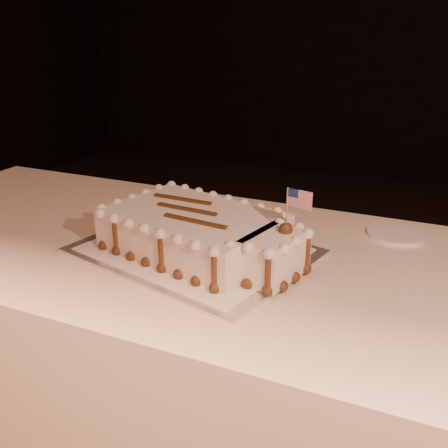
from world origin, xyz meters
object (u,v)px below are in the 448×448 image
at_px(cake_board, 194,251).
at_px(side_plate, 396,234).
at_px(banquet_table, 273,392).
at_px(sheet_cake, 202,233).

relative_size(cake_board, side_plate, 3.56).
bearing_deg(banquet_table, cake_board, -171.90).
height_order(banquet_table, sheet_cake, sheet_cake).
xyz_separation_m(banquet_table, sheet_cake, (-0.18, -0.04, 0.43)).
distance_m(banquet_table, sheet_cake, 0.47).
bearing_deg(sheet_cake, side_plate, 36.70).
distance_m(cake_board, side_plate, 0.53).
xyz_separation_m(cake_board, sheet_cake, (0.03, -0.01, 0.05)).
relative_size(sheet_cake, side_plate, 3.52).
height_order(sheet_cake, side_plate, sheet_cake).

